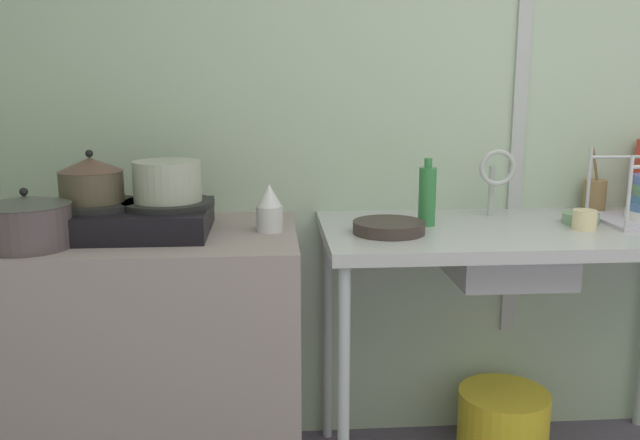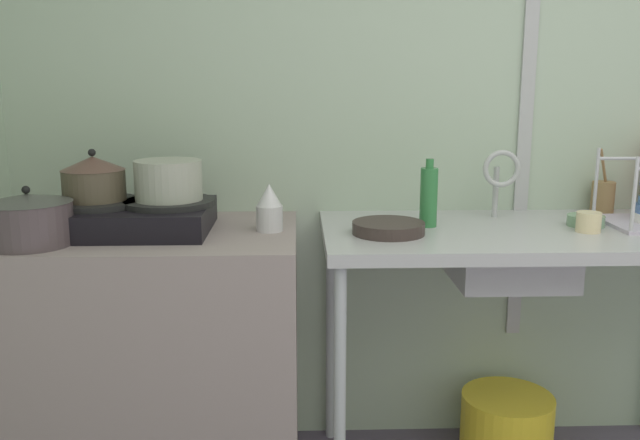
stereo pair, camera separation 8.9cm
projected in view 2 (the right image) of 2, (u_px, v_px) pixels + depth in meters
name	position (u px, v px, depth m)	size (l,w,h in m)	color
wall_back	(557.00, 83.00, 2.48)	(4.80, 0.10, 2.72)	#A8BAA3
wall_metal_strip	(530.00, 44.00, 2.39)	(0.05, 0.01, 2.18)	#AFAEB1
counter_concrete	(148.00, 361.00, 2.25)	(1.00, 0.64, 0.89)	gray
counter_sink	(526.00, 249.00, 2.22)	(1.34, 0.64, 0.89)	#AFAEB1
stove	(133.00, 216.00, 2.15)	(0.52, 0.39, 0.10)	black
pot_on_left_burner	(94.00, 178.00, 2.12)	(0.20, 0.20, 0.16)	#4D4433
pot_on_right_burner	(168.00, 180.00, 2.13)	(0.21, 0.21, 0.13)	#9EA090
pot_beside_stove	(28.00, 219.00, 1.97)	(0.26, 0.26, 0.18)	#4A3E41
percolator	(269.00, 208.00, 2.15)	(0.09, 0.09, 0.15)	silver
sink_basin	(509.00, 255.00, 2.21)	(0.37, 0.34, 0.18)	#AFAEB1
faucet	(500.00, 173.00, 2.31)	(0.13, 0.07, 0.24)	#AFAEB1
frying_pan	(388.00, 228.00, 2.12)	(0.23, 0.23, 0.04)	#372B28
cup_by_rack	(589.00, 222.00, 2.15)	(0.08, 0.08, 0.06)	beige
small_bowl_on_drainboard	(586.00, 221.00, 2.24)	(0.12, 0.12, 0.04)	gray
bottle_by_sink	(429.00, 196.00, 2.21)	(0.06, 0.06, 0.23)	#31793F
utensil_jar	(603.00, 197.00, 2.46)	(0.08, 0.08, 0.24)	olive
bucket_on_floor	(506.00, 428.00, 2.45)	(0.33, 0.33, 0.25)	yellow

